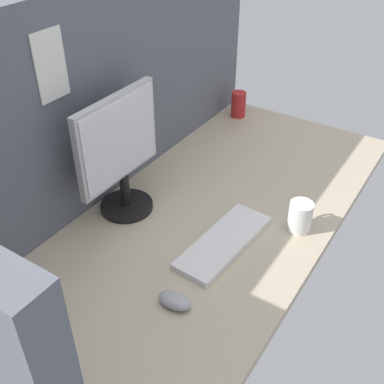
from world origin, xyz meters
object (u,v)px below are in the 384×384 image
object	(u,v)px
keyboard	(224,242)
mug_ceramic_blue	(25,354)
mouse	(175,301)
mug_red_plastic	(238,104)
mug_ceramic_white	(300,216)
monitor	(120,152)

from	to	relation	value
keyboard	mug_ceramic_blue	bearing A→B (deg)	168.81
mouse	mug_red_plastic	xyz separation A→B (cm)	(109.50, 39.85, 4.13)
mug_red_plastic	mug_ceramic_white	bearing A→B (deg)	-137.81
keyboard	mug_ceramic_blue	world-z (taller)	mug_ceramic_blue
mug_ceramic_blue	mouse	bearing A→B (deg)	-27.51
mouse	mug_red_plastic	world-z (taller)	mug_red_plastic
monitor	mug_ceramic_blue	world-z (taller)	monitor
monitor	keyboard	world-z (taller)	monitor
keyboard	mug_red_plastic	bearing A→B (deg)	29.48
mug_red_plastic	mug_ceramic_blue	bearing A→B (deg)	-171.39
monitor	mouse	xyz separation A→B (cm)	(-26.55, -39.01, -20.51)
keyboard	mug_ceramic_white	xyz separation A→B (cm)	(19.92, -16.64, 4.18)
mouse	mug_ceramic_blue	size ratio (longest dim) A/B	0.78
monitor	keyboard	size ratio (longest dim) A/B	1.11
mug_ceramic_blue	keyboard	bearing A→B (deg)	-15.09
keyboard	monitor	bearing A→B (deg)	96.69
mug_ceramic_white	mug_ceramic_blue	distance (cm)	89.48
mug_red_plastic	monitor	bearing A→B (deg)	-179.42
monitor	keyboard	bearing A→B (deg)	-87.22
monitor	mug_ceramic_white	distance (cm)	61.21
monitor	keyboard	xyz separation A→B (cm)	(1.85, -37.98, -21.21)
mouse	mug_ceramic_white	distance (cm)	50.90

